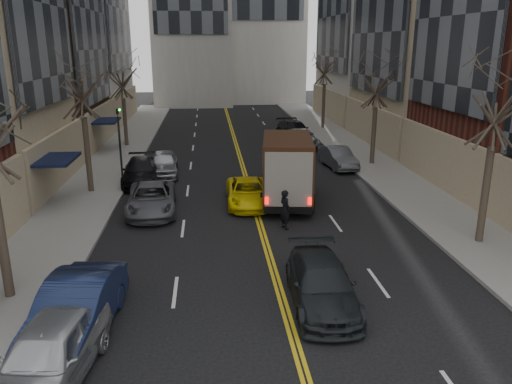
{
  "coord_description": "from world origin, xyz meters",
  "views": [
    {
      "loc": [
        -2.24,
        -7.24,
        8.01
      ],
      "look_at": [
        -0.38,
        12.05,
        2.2
      ],
      "focal_mm": 35.0,
      "sensor_mm": 36.0,
      "label": 1
    }
  ],
  "objects_px": {
    "ups_truck": "(287,169)",
    "observer_sedan": "(322,284)",
    "taxi": "(248,192)",
    "pedestrian": "(285,210)"
  },
  "relations": [
    {
      "from": "ups_truck",
      "to": "observer_sedan",
      "type": "relative_size",
      "value": 1.35
    },
    {
      "from": "ups_truck",
      "to": "taxi",
      "type": "xyz_separation_m",
      "value": [
        -2.04,
        -0.35,
        -1.11
      ]
    },
    {
      "from": "observer_sedan",
      "to": "taxi",
      "type": "height_order",
      "value": "observer_sedan"
    },
    {
      "from": "observer_sedan",
      "to": "taxi",
      "type": "relative_size",
      "value": 1.05
    },
    {
      "from": "ups_truck",
      "to": "pedestrian",
      "type": "xyz_separation_m",
      "value": [
        -0.67,
        -3.97,
        -0.86
      ]
    },
    {
      "from": "ups_truck",
      "to": "taxi",
      "type": "bearing_deg",
      "value": -163.06
    },
    {
      "from": "taxi",
      "to": "pedestrian",
      "type": "height_order",
      "value": "pedestrian"
    },
    {
      "from": "observer_sedan",
      "to": "pedestrian",
      "type": "relative_size",
      "value": 2.72
    },
    {
      "from": "taxi",
      "to": "ups_truck",
      "type": "bearing_deg",
      "value": 10.57
    },
    {
      "from": "taxi",
      "to": "observer_sedan",
      "type": "bearing_deg",
      "value": -80.89
    }
  ]
}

